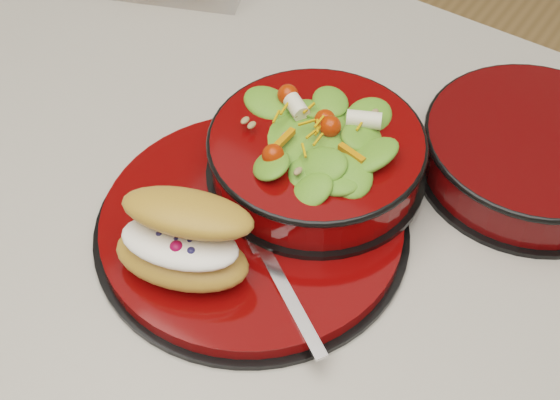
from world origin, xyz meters
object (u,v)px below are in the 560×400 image
Objects in this scene: croissant at (184,240)px; extra_bowl at (533,151)px; dinner_plate at (252,225)px; fork at (280,280)px; salad_bowl at (317,149)px.

croissant is 0.60× the size of extra_bowl.
dinner_plate is 2.11× the size of fork.
dinner_plate is 0.10m from salad_bowl.
fork is at bearing -71.18° from salad_bowl.
salad_bowl is 1.52× the size of fork.
dinner_plate is 1.39× the size of salad_bowl.
salad_bowl is at bearing 50.89° from fork.
extra_bowl reaches higher than dinner_plate.
dinner_plate is 0.08m from fork.
fork is (0.06, -0.05, 0.01)m from dinner_plate.
salad_bowl reaches higher than dinner_plate.
salad_bowl reaches higher than fork.
croissant reaches higher than dinner_plate.
extra_bowl is (0.21, 0.31, -0.03)m from croissant.
extra_bowl is at bearing 37.57° from croissant.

